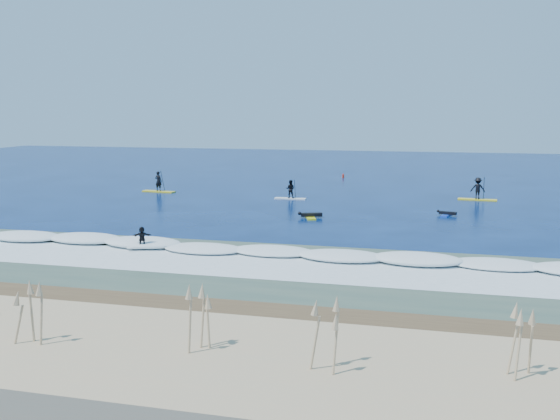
% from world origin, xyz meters
% --- Properties ---
extents(ground, '(160.00, 160.00, 0.00)m').
position_xyz_m(ground, '(0.00, 0.00, 0.00)').
color(ground, '#03143F').
rests_on(ground, ground).
extents(dune, '(90.00, 7.00, 2.00)m').
position_xyz_m(dune, '(0.00, -27.00, 0.00)').
color(dune, tan).
rests_on(dune, ground).
extents(wet_sand_strip, '(90.00, 5.00, 0.08)m').
position_xyz_m(wet_sand_strip, '(0.00, -21.50, 0.00)').
color(wet_sand_strip, brown).
rests_on(wet_sand_strip, ground).
extents(shallow_water, '(90.00, 13.00, 0.01)m').
position_xyz_m(shallow_water, '(0.00, -14.00, 0.01)').
color(shallow_water, '#374B3D').
rests_on(shallow_water, ground).
extents(breaking_wave, '(40.00, 6.00, 0.30)m').
position_xyz_m(breaking_wave, '(0.00, -10.00, 0.00)').
color(breaking_wave, white).
rests_on(breaking_wave, ground).
extents(whitewater, '(34.00, 5.00, 0.02)m').
position_xyz_m(whitewater, '(0.00, -13.00, 0.00)').
color(whitewater, silver).
rests_on(whitewater, ground).
extents(dune_grass, '(40.00, 4.00, 1.70)m').
position_xyz_m(dune_grass, '(0.00, -27.00, 1.85)').
color(dune_grass, tan).
rests_on(dune_grass, dune).
extents(sup_paddler_left, '(3.46, 1.27, 2.37)m').
position_xyz_m(sup_paddler_left, '(-16.66, 13.02, 0.74)').
color(sup_paddler_left, yellow).
rests_on(sup_paddler_left, ground).
extents(sup_paddler_center, '(2.87, 0.74, 2.01)m').
position_xyz_m(sup_paddler_center, '(-2.91, 11.31, 0.75)').
color(sup_paddler_center, white).
rests_on(sup_paddler_center, ground).
extents(sup_paddler_right, '(3.44, 1.15, 2.37)m').
position_xyz_m(sup_paddler_right, '(13.56, 14.75, 0.92)').
color(sup_paddler_right, yellow).
rests_on(sup_paddler_right, ground).
extents(prone_paddler_near, '(1.82, 2.39, 0.49)m').
position_xyz_m(prone_paddler_near, '(0.77, 2.05, 0.16)').
color(prone_paddler_near, yellow).
rests_on(prone_paddler_near, ground).
extents(prone_paddler_far, '(1.51, 1.97, 0.40)m').
position_xyz_m(prone_paddler_far, '(10.75, 5.52, 0.14)').
color(prone_paddler_far, blue).
rests_on(prone_paddler_far, ground).
extents(wave_surfer, '(1.77, 1.10, 1.24)m').
position_xyz_m(wave_surfer, '(-6.50, -11.11, 0.73)').
color(wave_surfer, white).
rests_on(wave_surfer, breaking_wave).
extents(marker_buoy, '(0.25, 0.25, 0.59)m').
position_xyz_m(marker_buoy, '(-0.81, 30.10, 0.26)').
color(marker_buoy, red).
rests_on(marker_buoy, ground).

